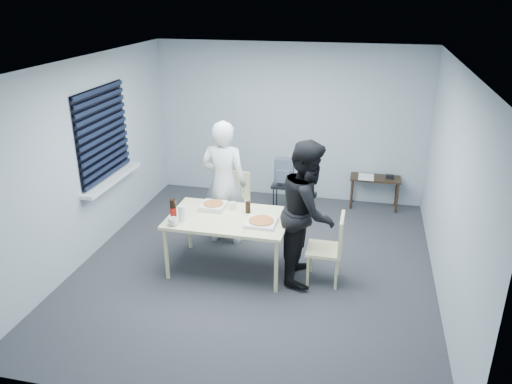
% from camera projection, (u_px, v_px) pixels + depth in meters
% --- Properties ---
extents(room, '(5.00, 5.00, 5.00)m').
position_uv_depth(room, '(106.00, 141.00, 6.81)').
color(room, '#2F2E33').
rests_on(room, ground).
extents(dining_table, '(1.50, 0.95, 0.73)m').
position_uv_depth(dining_table, '(229.00, 221.00, 6.25)').
color(dining_table, '#F5E7A9').
rests_on(dining_table, ground).
extents(chair_far, '(0.42, 0.42, 0.89)m').
position_uv_depth(chair_far, '(235.00, 198.00, 7.35)').
color(chair_far, '#F5E7A9').
rests_on(chair_far, ground).
extents(chair_right, '(0.42, 0.42, 0.89)m').
position_uv_depth(chair_right, '(332.00, 244.00, 6.01)').
color(chair_right, '#F5E7A9').
rests_on(chair_right, ground).
extents(person_white, '(0.65, 0.42, 1.77)m').
position_uv_depth(person_white, '(224.00, 183.00, 6.87)').
color(person_white, silver).
rests_on(person_white, ground).
extents(person_black, '(0.47, 0.86, 1.77)m').
position_uv_depth(person_black, '(308.00, 211.00, 6.00)').
color(person_black, black).
rests_on(person_black, ground).
extents(side_table, '(0.80, 0.36, 0.53)m').
position_uv_depth(side_table, '(375.00, 182.00, 8.12)').
color(side_table, '#352115').
rests_on(side_table, ground).
extents(stool, '(0.36, 0.36, 0.50)m').
position_uv_depth(stool, '(284.00, 190.00, 7.96)').
color(stool, black).
rests_on(stool, ground).
extents(backpack, '(0.30, 0.22, 0.42)m').
position_uv_depth(backpack, '(284.00, 172.00, 7.83)').
color(backpack, '#545763').
rests_on(backpack, stool).
extents(pizza_box_a, '(0.30, 0.30, 0.08)m').
position_uv_depth(pizza_box_a, '(213.00, 206.00, 6.45)').
color(pizza_box_a, white).
rests_on(pizza_box_a, dining_table).
extents(pizza_box_b, '(0.36, 0.36, 0.05)m').
position_uv_depth(pizza_box_b, '(261.00, 222.00, 6.03)').
color(pizza_box_b, white).
rests_on(pizza_box_b, dining_table).
extents(mug_a, '(0.17, 0.17, 0.10)m').
position_uv_depth(mug_a, '(173.00, 222.00, 5.99)').
color(mug_a, white).
rests_on(mug_a, dining_table).
extents(mug_b, '(0.10, 0.10, 0.09)m').
position_uv_depth(mug_b, '(232.00, 206.00, 6.43)').
color(mug_b, white).
rests_on(mug_b, dining_table).
extents(cola_glass, '(0.08, 0.08, 0.15)m').
position_uv_depth(cola_glass, '(248.00, 207.00, 6.31)').
color(cola_glass, black).
rests_on(cola_glass, dining_table).
extents(soda_bottle, '(0.08, 0.08, 0.26)m').
position_uv_depth(soda_bottle, '(173.00, 210.00, 6.11)').
color(soda_bottle, black).
rests_on(soda_bottle, dining_table).
extents(plastic_cups, '(0.10, 0.10, 0.20)m').
position_uv_depth(plastic_cups, '(182.00, 214.00, 6.08)').
color(plastic_cups, silver).
rests_on(plastic_cups, dining_table).
extents(rubber_band, '(0.05, 0.05, 0.00)m').
position_uv_depth(rubber_band, '(245.00, 232.00, 5.84)').
color(rubber_band, red).
rests_on(rubber_band, dining_table).
extents(papers, '(0.35, 0.40, 0.01)m').
position_uv_depth(papers, '(366.00, 177.00, 8.09)').
color(papers, white).
rests_on(papers, side_table).
extents(black_box, '(0.15, 0.13, 0.05)m').
position_uv_depth(black_box, '(390.00, 177.00, 8.03)').
color(black_box, black).
rests_on(black_box, side_table).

